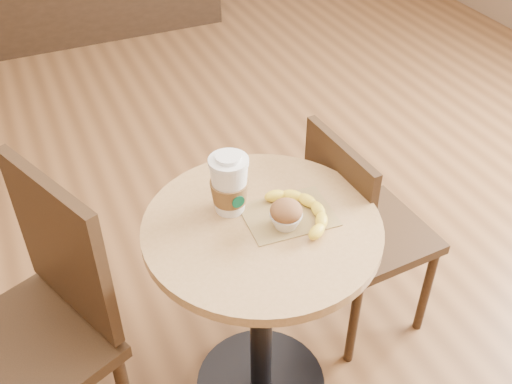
{
  "coord_description": "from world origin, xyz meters",
  "views": [
    {
      "loc": [
        -0.43,
        -1.16,
        1.82
      ],
      "look_at": [
        0.07,
        -0.04,
        0.83
      ],
      "focal_mm": 42.0,
      "sensor_mm": 36.0,
      "label": 1
    }
  ],
  "objects_px": {
    "banana": "(303,211)",
    "muffin": "(286,214)",
    "cafe_table": "(262,284)",
    "chair_right": "(359,229)",
    "chair_left": "(38,327)",
    "coffee_cup": "(229,186)"
  },
  "relations": [
    {
      "from": "muffin",
      "to": "banana",
      "type": "bearing_deg",
      "value": 16.1
    },
    {
      "from": "chair_right",
      "to": "muffin",
      "type": "bearing_deg",
      "value": 111.3
    },
    {
      "from": "chair_left",
      "to": "chair_right",
      "type": "distance_m",
      "value": 1.05
    },
    {
      "from": "muffin",
      "to": "coffee_cup",
      "type": "bearing_deg",
      "value": 130.44
    },
    {
      "from": "banana",
      "to": "cafe_table",
      "type": "bearing_deg",
      "value": 165.59
    },
    {
      "from": "cafe_table",
      "to": "chair_left",
      "type": "distance_m",
      "value": 0.63
    },
    {
      "from": "cafe_table",
      "to": "chair_right",
      "type": "height_order",
      "value": "chair_right"
    },
    {
      "from": "cafe_table",
      "to": "coffee_cup",
      "type": "distance_m",
      "value": 0.34
    },
    {
      "from": "chair_right",
      "to": "coffee_cup",
      "type": "distance_m",
      "value": 0.6
    },
    {
      "from": "cafe_table",
      "to": "coffee_cup",
      "type": "bearing_deg",
      "value": 120.75
    },
    {
      "from": "chair_left",
      "to": "muffin",
      "type": "xyz_separation_m",
      "value": [
        0.67,
        -0.13,
        0.26
      ]
    },
    {
      "from": "chair_right",
      "to": "banana",
      "type": "relative_size",
      "value": 3.5
    },
    {
      "from": "muffin",
      "to": "cafe_table",
      "type": "bearing_deg",
      "value": 147.01
    },
    {
      "from": "chair_left",
      "to": "banana",
      "type": "bearing_deg",
      "value": 58.81
    },
    {
      "from": "chair_left",
      "to": "banana",
      "type": "distance_m",
      "value": 0.78
    },
    {
      "from": "coffee_cup",
      "to": "banana",
      "type": "height_order",
      "value": "coffee_cup"
    },
    {
      "from": "cafe_table",
      "to": "muffin",
      "type": "relative_size",
      "value": 8.48
    },
    {
      "from": "banana",
      "to": "coffee_cup",
      "type": "bearing_deg",
      "value": 141.15
    },
    {
      "from": "cafe_table",
      "to": "banana",
      "type": "bearing_deg",
      "value": -8.65
    },
    {
      "from": "cafe_table",
      "to": "coffee_cup",
      "type": "xyz_separation_m",
      "value": [
        -0.05,
        0.09,
        0.32
      ]
    },
    {
      "from": "cafe_table",
      "to": "muffin",
      "type": "distance_m",
      "value": 0.29
    },
    {
      "from": "banana",
      "to": "muffin",
      "type": "bearing_deg",
      "value": -169.67
    }
  ]
}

